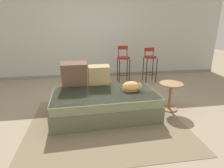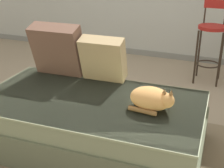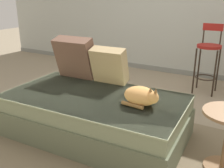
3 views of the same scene
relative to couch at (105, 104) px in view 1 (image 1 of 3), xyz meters
The scene contains 11 objects.
ground_plane 0.46m from the couch, 90.00° to the left, with size 16.00×16.00×0.00m, color gray.
wall_back_panel 2.86m from the couch, 90.00° to the left, with size 8.00×0.10×2.60m, color #B7BCB2.
wall_baseboard_trim 2.60m from the couch, 90.00° to the left, with size 8.00×0.02×0.09m, color gray.
area_rug 0.37m from the couch, 90.00° to the right, with size 2.54×2.12×0.01m, color #75664C.
couch is the anchor object (origin of this frame).
throw_pillow_corner 0.80m from the couch, 143.23° to the left, with size 0.49×0.32×0.50m.
throw_pillow_middle 0.59m from the couch, 98.61° to the left, with size 0.41×0.26×0.42m.
cat 0.59m from the couch, ahead, with size 0.36×0.27×0.20m.
bar_stool_near_window 2.05m from the couch, 68.35° to the left, with size 0.34×0.34×1.01m.
bar_stool_by_doorway 2.43m from the couch, 51.23° to the left, with size 0.34×0.34×0.94m.
side_table 1.28m from the couch, ahead, with size 0.44×0.44×0.53m.
Camera 1 is at (-0.34, -3.47, 1.62)m, focal length 30.00 mm.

